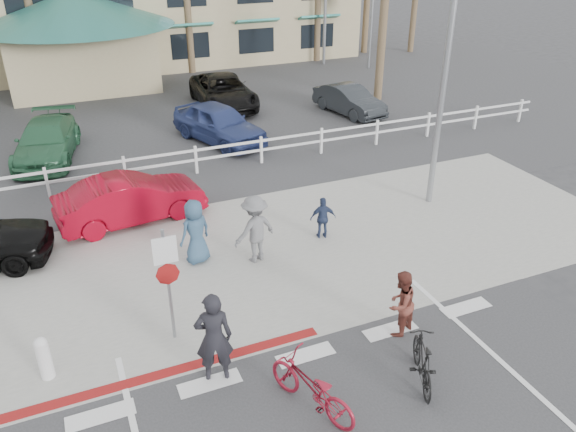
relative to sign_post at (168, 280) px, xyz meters
name	(u,v)px	position (x,y,z in m)	size (l,w,h in m)	color
ground	(319,375)	(2.30, -2.20, -1.45)	(140.00, 140.00, 0.00)	#333335
sidewalk_plaza	(243,260)	(2.30, 2.30, -1.44)	(22.00, 7.00, 0.01)	gray
cross_street	(201,198)	(2.30, 6.30, -1.45)	(40.00, 5.00, 0.01)	#333335
parking_lot	(146,114)	(2.30, 15.80, -1.45)	(50.00, 16.00, 0.01)	#333335
curb_red	(151,377)	(-0.70, -1.00, -1.44)	(7.00, 0.25, 0.02)	maroon
rail_fence	(199,159)	(2.80, 8.30, -0.95)	(29.40, 0.16, 1.00)	silver
sign_post	(168,280)	(0.00, 0.00, 0.00)	(0.50, 0.10, 2.90)	gray
bollard_0	(44,358)	(-2.50, -0.20, -0.97)	(0.26, 0.26, 0.95)	silver
streetlight_0	(447,55)	(8.80, 3.30, 3.05)	(0.60, 2.00, 9.00)	gray
info_sign	(372,19)	(16.30, 19.80, 1.35)	(1.20, 0.16, 5.60)	navy
bike_red	(311,387)	(1.80, -2.90, -0.94)	(0.68, 1.94, 1.02)	maroon
rider_red	(214,338)	(0.48, -1.47, -0.48)	(0.70, 0.46, 1.93)	black
bike_black	(423,361)	(4.02, -3.09, -0.97)	(0.45, 1.59, 0.96)	black
rider_black	(401,303)	(4.41, -1.71, -0.70)	(0.73, 0.57, 1.50)	brown
pedestrian_a	(255,229)	(2.63, 2.20, -0.54)	(1.17, 0.67, 1.81)	slate
pedestrian_child	(323,218)	(4.73, 2.57, -0.84)	(0.71, 0.30, 1.21)	navy
pedestrian_b	(195,232)	(1.24, 2.74, -0.59)	(0.84, 0.55, 1.72)	#304D69
car_white_sedan	(131,199)	(0.09, 5.65, -0.76)	(1.46, 4.18, 1.38)	maroon
lot_car_1	(47,141)	(-1.94, 11.80, -0.77)	(1.91, 4.70, 1.36)	#285D3D
lot_car_2	(219,123)	(4.37, 11.06, -0.69)	(1.78, 4.43, 1.51)	navy
lot_car_3	(349,100)	(10.84, 12.25, -0.81)	(1.35, 3.86, 1.27)	#222629
lot_car_5	(223,92)	(5.94, 15.51, -0.72)	(2.42, 5.24, 1.46)	black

